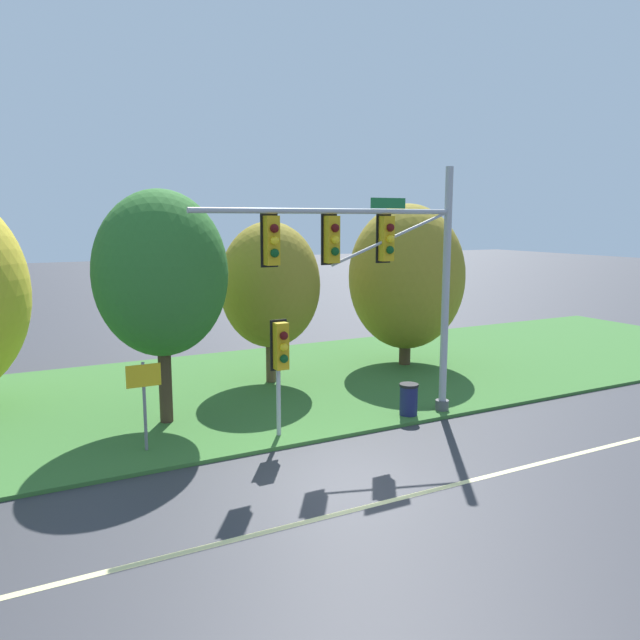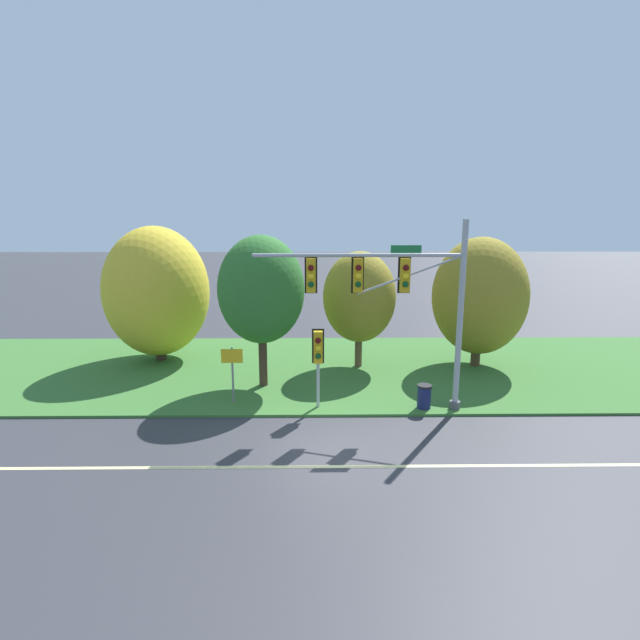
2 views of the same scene
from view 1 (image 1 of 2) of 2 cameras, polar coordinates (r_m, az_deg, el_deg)
name	(u,v)px [view 1 (image 1 of 2)]	position (r m, az deg, el deg)	size (l,w,h in m)	color
ground_plane	(348,483)	(14.30, 2.54, -14.63)	(160.00, 160.00, 0.00)	#333338
lane_stripe	(377,504)	(13.37, 5.24, -16.41)	(36.00, 0.16, 0.01)	beige
grass_verge	(224,391)	(21.40, -8.75, -6.42)	(48.00, 11.50, 0.10)	#386B2D
traffic_signal_mast	(378,261)	(17.10, 5.31, 5.39)	(7.81, 0.49, 7.15)	#9EA0A5
pedestrian_signal_near_kerb	(281,353)	(16.14, -3.62, -3.03)	(0.46, 0.55, 3.12)	#9EA0A5
route_sign_post	(144,391)	(15.96, -15.79, -6.29)	(0.84, 0.08, 2.23)	slate
tree_left_of_mast	(161,274)	(17.61, -14.34, 4.09)	(3.65, 3.65, 6.49)	#423021
tree_behind_signpost	(270,285)	(21.59, -4.60, 3.19)	(3.47, 3.47, 5.61)	brown
tree_mid_verge	(406,277)	(24.44, 7.91, 3.91)	(4.49, 4.49, 6.27)	#4C3823
trash_bin	(409,399)	(18.56, 8.11, -7.17)	(0.56, 0.56, 0.93)	#191E4C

